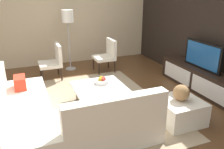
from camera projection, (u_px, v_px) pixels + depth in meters
ground_plane at (97, 108)px, 4.43m from camera, size 14.00×14.00×0.00m
feature_wall_back at (218, 26)px, 4.88m from camera, size 6.40×0.12×2.80m
side_wall_left at (68, 16)px, 6.80m from camera, size 0.12×5.20×2.80m
area_rug at (96, 106)px, 4.52m from camera, size 3.42×2.49×0.01m
media_console at (199, 79)px, 5.18m from camera, size 2.22×0.47×0.50m
television at (203, 55)px, 4.99m from camera, size 1.06×0.06×0.60m
sectional_couch at (52, 117)px, 3.58m from camera, size 2.36×2.31×0.84m
coffee_table at (100, 96)px, 4.48m from camera, size 1.05×0.96×0.38m
accent_chair_near at (54, 60)px, 5.76m from camera, size 0.57×0.53×0.87m
floor_lamp at (68, 20)px, 6.12m from camera, size 0.30×0.30×1.63m
ottoman at (179, 111)px, 3.94m from camera, size 0.70×0.70×0.40m
fruit_bowl at (102, 81)px, 4.59m from camera, size 0.28×0.28×0.14m
accent_chair_far at (107, 54)px, 6.30m from camera, size 0.56×0.52×0.87m
decorative_ball at (181, 93)px, 3.82m from camera, size 0.27×0.27×0.27m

